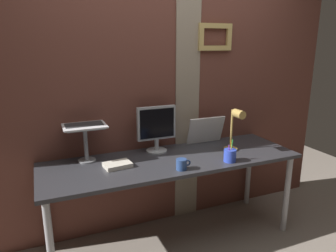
# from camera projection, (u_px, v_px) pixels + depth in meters

# --- Properties ---
(ground_plane) EXTENTS (6.00, 6.00, 0.00)m
(ground_plane) POSITION_uv_depth(u_px,v_px,m) (178.00, 236.00, 2.77)
(ground_plane) COLOR gray
(brick_wall_back) EXTENTS (3.48, 0.16, 2.51)m
(brick_wall_back) POSITION_uv_depth(u_px,v_px,m) (161.00, 90.00, 2.79)
(brick_wall_back) COLOR brown
(brick_wall_back) RESTS_ON ground_plane
(desk) EXTENTS (2.10, 0.67, 0.75)m
(desk) POSITION_uv_depth(u_px,v_px,m) (173.00, 166.00, 2.56)
(desk) COLOR #333338
(desk) RESTS_ON ground_plane
(monitor) EXTENTS (0.34, 0.18, 0.40)m
(monitor) POSITION_uv_depth(u_px,v_px,m) (156.00, 126.00, 2.65)
(monitor) COLOR #ADB2B7
(monitor) RESTS_ON desk
(laptop_stand) EXTENTS (0.28, 0.22, 0.29)m
(laptop_stand) POSITION_uv_depth(u_px,v_px,m) (85.00, 138.00, 2.44)
(laptop_stand) COLOR gray
(laptop_stand) RESTS_ON desk
(laptop) EXTENTS (0.33, 0.30, 0.25)m
(laptop) POSITION_uv_depth(u_px,v_px,m) (83.00, 116.00, 2.46)
(laptop) COLOR white
(laptop) RESTS_ON laptop_stand
(whiteboard_panel) EXTENTS (0.36, 0.09, 0.26)m
(whiteboard_panel) POSITION_uv_depth(u_px,v_px,m) (206.00, 130.00, 2.90)
(whiteboard_panel) COLOR white
(whiteboard_panel) RESTS_ON desk
(desk_lamp) EXTENTS (0.12, 0.20, 0.38)m
(desk_lamp) POSITION_uv_depth(u_px,v_px,m) (235.00, 126.00, 2.65)
(desk_lamp) COLOR tan
(desk_lamp) RESTS_ON desk
(pen_cup) EXTENTS (0.10, 0.10, 0.18)m
(pen_cup) POSITION_uv_depth(u_px,v_px,m) (230.00, 155.00, 2.47)
(pen_cup) COLOR blue
(pen_cup) RESTS_ON desk
(coffee_mug) EXTENTS (0.12, 0.08, 0.08)m
(coffee_mug) POSITION_uv_depth(u_px,v_px,m) (182.00, 164.00, 2.31)
(coffee_mug) COLOR #2D4C8C
(coffee_mug) RESTS_ON desk
(paper_clutter_stack) EXTENTS (0.22, 0.16, 0.03)m
(paper_clutter_stack) POSITION_uv_depth(u_px,v_px,m) (118.00, 165.00, 2.37)
(paper_clutter_stack) COLOR silver
(paper_clutter_stack) RESTS_ON desk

